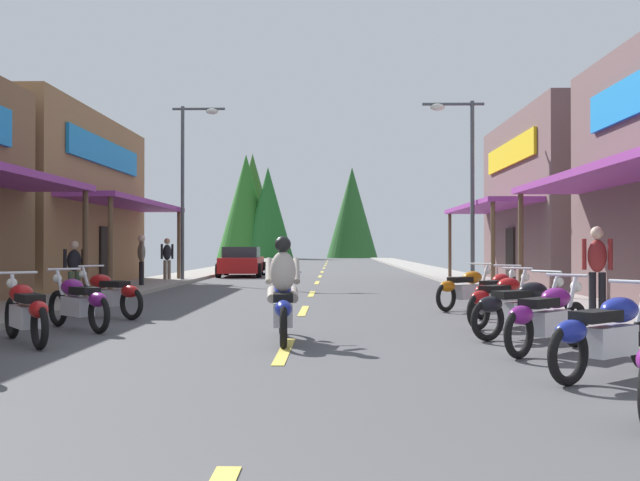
{
  "coord_description": "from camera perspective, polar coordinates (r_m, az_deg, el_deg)",
  "views": [
    {
      "loc": [
        0.67,
        -1.23,
        1.42
      ],
      "look_at": [
        0.04,
        29.61,
        1.68
      ],
      "focal_mm": 38.96,
      "sensor_mm": 36.0,
      "label": 1
    }
  ],
  "objects": [
    {
      "name": "parked_car_curbside",
      "position": [
        33.06,
        -6.44,
        -1.76
      ],
      "size": [
        2.17,
        4.36,
        1.4
      ],
      "rotation": [
        0.0,
        0.0,
        1.6
      ],
      "color": "#B21919",
      "rests_on": "ground"
    },
    {
      "name": "motorcycle_parked_right_1",
      "position": [
        8.14,
        22.57,
        -7.0
      ],
      "size": [
        1.76,
        1.38,
        1.04
      ],
      "rotation": [
        0.0,
        0.0,
        0.65
      ],
      "color": "black",
      "rests_on": "ground"
    },
    {
      "name": "centerline_dashes",
      "position": [
        36.04,
        0.11,
        -2.74
      ],
      "size": [
        0.16,
        68.79,
        0.01
      ],
      "color": "#E0C64C",
      "rests_on": "ground"
    },
    {
      "name": "ground",
      "position": [
        33.81,
        0.04,
        -2.98
      ],
      "size": [
        9.82,
        95.07,
        0.1
      ],
      "primitive_type": "cube",
      "color": "#4C4C4F"
    },
    {
      "name": "sidewalk_left",
      "position": [
        34.46,
        -10.12,
        -2.74
      ],
      "size": [
        2.33,
        95.07,
        0.12
      ],
      "primitive_type": "cube",
      "color": "gray",
      "rests_on": "ground"
    },
    {
      "name": "pedestrian_by_shop",
      "position": [
        18.67,
        -19.55,
        -2.07
      ],
      "size": [
        0.44,
        0.44,
        1.56
      ],
      "rotation": [
        0.0,
        0.0,
        2.38
      ],
      "color": "#3F593F",
      "rests_on": "ground"
    },
    {
      "name": "motorcycle_parked_left_3",
      "position": [
        12.49,
        -19.24,
        -4.73
      ],
      "size": [
        1.62,
        1.55,
        1.04
      ],
      "rotation": [
        0.0,
        0.0,
        2.38
      ],
      "color": "black",
      "rests_on": "ground"
    },
    {
      "name": "treeline_backdrop",
      "position": [
        84.22,
        -3.68,
        2.63
      ],
      "size": [
        19.29,
        11.59,
        12.92
      ],
      "color": "#326023",
      "rests_on": "ground"
    },
    {
      "name": "pedestrian_strolling",
      "position": [
        24.08,
        -14.46,
        -1.32
      ],
      "size": [
        0.38,
        0.53,
        1.81
      ],
      "rotation": [
        0.0,
        0.0,
        0.39
      ],
      "color": "black",
      "rests_on": "ground"
    },
    {
      "name": "streetlamp_left",
      "position": [
        27.94,
        -10.65,
        5.74
      ],
      "size": [
        2.07,
        0.3,
        6.95
      ],
      "color": "#474C51",
      "rests_on": "ground"
    },
    {
      "name": "sidewalk_right",
      "position": [
        34.22,
        10.27,
        -2.76
      ],
      "size": [
        2.33,
        95.07,
        0.12
      ],
      "primitive_type": "cube",
      "color": "#9E9991",
      "rests_on": "ground"
    },
    {
      "name": "pedestrian_waiting",
      "position": [
        28.06,
        -12.45,
        -1.3
      ],
      "size": [
        0.44,
        0.44,
        1.75
      ],
      "rotation": [
        0.0,
        0.0,
        5.51
      ],
      "color": "#726659",
      "rests_on": "ground"
    },
    {
      "name": "motorcycle_parked_right_4",
      "position": [
        12.69,
        14.7,
        -4.67
      ],
      "size": [
        1.59,
        1.58,
        1.04
      ],
      "rotation": [
        0.0,
        0.0,
        0.78
      ],
      "color": "black",
      "rests_on": "ground"
    },
    {
      "name": "motorcycle_parked_right_3",
      "position": [
        11.21,
        16.29,
        -5.22
      ],
      "size": [
        1.88,
        1.19,
        1.04
      ],
      "rotation": [
        0.0,
        0.0,
        0.54
      ],
      "color": "black",
      "rests_on": "ground"
    },
    {
      "name": "motorcycle_parked_right_6",
      "position": [
        15.9,
        11.93,
        -3.83
      ],
      "size": [
        1.65,
        1.52,
        1.04
      ],
      "rotation": [
        0.0,
        0.0,
        0.74
      ],
      "color": "black",
      "rests_on": "ground"
    },
    {
      "name": "motorcycle_parked_left_4",
      "position": [
        14.42,
        -17.04,
        -4.16
      ],
      "size": [
        1.82,
        1.29,
        1.04
      ],
      "rotation": [
        0.0,
        0.0,
        2.54
      ],
      "color": "black",
      "rests_on": "ground"
    },
    {
      "name": "motorcycle_parked_right_2",
      "position": [
        9.76,
        18.18,
        -5.93
      ],
      "size": [
        1.59,
        1.58,
        1.04
      ],
      "rotation": [
        0.0,
        0.0,
        0.78
      ],
      "color": "black",
      "rests_on": "ground"
    },
    {
      "name": "motorcycle_parked_left_2",
      "position": [
        10.98,
        -23.03,
        -5.3
      ],
      "size": [
        1.4,
        1.74,
        1.04
      ],
      "rotation": [
        0.0,
        0.0,
        2.24
      ],
      "color": "black",
      "rests_on": "ground"
    },
    {
      "name": "motorcycle_parked_right_5",
      "position": [
        14.48,
        14.31,
        -4.16
      ],
      "size": [
        1.37,
        1.77,
        1.04
      ],
      "rotation": [
        0.0,
        0.0,
        0.93
      ],
      "color": "black",
      "rests_on": "ground"
    },
    {
      "name": "streetlamp_right",
      "position": [
        23.91,
        11.68,
        5.95
      ],
      "size": [
        2.07,
        0.3,
        6.31
      ],
      "color": "#474C51",
      "rests_on": "ground"
    },
    {
      "name": "storefront_right_far",
      "position": [
        27.76,
        22.41,
        3.05
      ],
      "size": [
        8.81,
        9.43,
        6.23
      ],
      "color": "brown",
      "rests_on": "ground"
    },
    {
      "name": "rider_cruising_lead",
      "position": [
        10.35,
        -3.08,
        -4.72
      ],
      "size": [
        0.61,
        2.14,
        1.57
      ],
      "rotation": [
        0.0,
        0.0,
        1.66
      ],
      "color": "black",
      "rests_on": "ground"
    },
    {
      "name": "pedestrian_browsing",
      "position": [
        14.69,
        21.81,
        -1.84
      ],
      "size": [
        0.55,
        0.35,
        1.81
      ],
      "rotation": [
        0.0,
        0.0,
        1.29
      ],
      "color": "black",
      "rests_on": "ground"
    }
  ]
}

